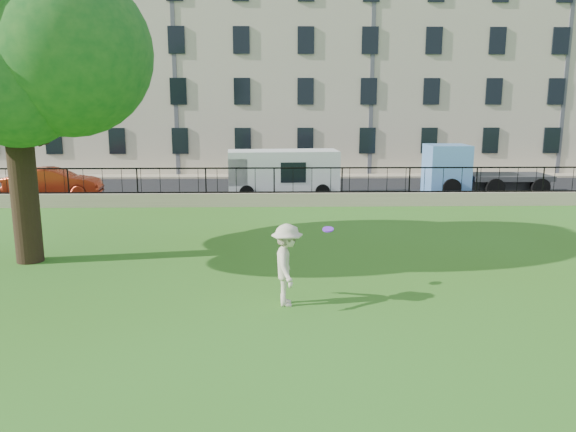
{
  "coord_description": "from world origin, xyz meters",
  "views": [
    {
      "loc": [
        0.02,
        -12.52,
        4.49
      ],
      "look_at": [
        0.41,
        3.5,
        1.26
      ],
      "focal_mm": 35.0,
      "sensor_mm": 36.0,
      "label": 1
    }
  ],
  "objects_px": {
    "red_sedan": "(54,183)",
    "man": "(287,265)",
    "blue_truck": "(485,169)",
    "tree": "(6,32)",
    "white_van": "(283,173)",
    "frisbee": "(328,229)"
  },
  "relations": [
    {
      "from": "tree",
      "to": "red_sedan",
      "type": "distance_m",
      "value": 12.84
    },
    {
      "from": "white_van",
      "to": "red_sedan",
      "type": "bearing_deg",
      "value": 177.95
    },
    {
      "from": "white_van",
      "to": "blue_truck",
      "type": "height_order",
      "value": "blue_truck"
    },
    {
      "from": "man",
      "to": "tree",
      "type": "bearing_deg",
      "value": 61.32
    },
    {
      "from": "red_sedan",
      "to": "white_van",
      "type": "bearing_deg",
      "value": -94.14
    },
    {
      "from": "tree",
      "to": "frisbee",
      "type": "xyz_separation_m",
      "value": [
        8.48,
        -2.79,
        -4.83
      ]
    },
    {
      "from": "frisbee",
      "to": "man",
      "type": "bearing_deg",
      "value": -135.26
    },
    {
      "from": "tree",
      "to": "blue_truck",
      "type": "distance_m",
      "value": 22.0
    },
    {
      "from": "red_sedan",
      "to": "man",
      "type": "bearing_deg",
      "value": -150.13
    },
    {
      "from": "man",
      "to": "frisbee",
      "type": "bearing_deg",
      "value": -47.07
    },
    {
      "from": "tree",
      "to": "white_van",
      "type": "bearing_deg",
      "value": 56.42
    },
    {
      "from": "man",
      "to": "blue_truck",
      "type": "distance_m",
      "value": 18.78
    },
    {
      "from": "white_van",
      "to": "blue_truck",
      "type": "distance_m",
      "value": 10.16
    },
    {
      "from": "man",
      "to": "white_van",
      "type": "bearing_deg",
      "value": -2.33
    },
    {
      "from": "tree",
      "to": "red_sedan",
      "type": "height_order",
      "value": "tree"
    },
    {
      "from": "tree",
      "to": "red_sedan",
      "type": "relative_size",
      "value": 2.19
    },
    {
      "from": "frisbee",
      "to": "white_van",
      "type": "bearing_deg",
      "value": 93.49
    },
    {
      "from": "tree",
      "to": "man",
      "type": "distance_m",
      "value": 9.98
    },
    {
      "from": "man",
      "to": "red_sedan",
      "type": "distance_m",
      "value": 18.38
    },
    {
      "from": "tree",
      "to": "blue_truck",
      "type": "xyz_separation_m",
      "value": [
        17.76,
        11.93,
        -5.12
      ]
    },
    {
      "from": "man",
      "to": "blue_truck",
      "type": "relative_size",
      "value": 0.32
    },
    {
      "from": "red_sedan",
      "to": "blue_truck",
      "type": "bearing_deg",
      "value": -93.96
    }
  ]
}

